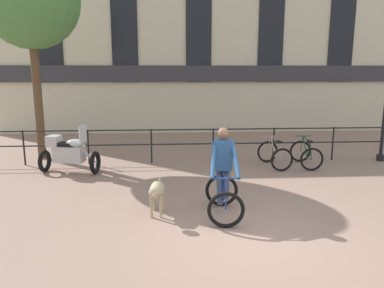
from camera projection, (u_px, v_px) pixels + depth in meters
The scene contains 9 objects.
ground_plane at pixel (249, 236), 6.42m from camera, with size 60.00×60.00×0.00m, color #8E7060.
canal_railing at pixel (213, 139), 11.36m from camera, with size 15.05×0.05×1.05m.
building_facade at pixel (198, 38), 16.35m from camera, with size 18.00×0.72×8.27m.
cyclist_with_bike at pixel (223, 176), 7.28m from camera, with size 0.76×1.22×1.70m.
dog at pixel (157, 191), 7.24m from camera, with size 0.34×1.02×0.69m.
parked_motorcycle at pixel (69, 153), 10.22m from camera, with size 1.66×0.90×1.35m.
parked_bicycle_near_lamp at pixel (275, 155), 10.90m from camera, with size 0.79×1.18×0.86m.
parked_bicycle_mid_left at pixel (306, 154), 10.96m from camera, with size 0.71×1.14×0.86m.
tree_canalside_left at pixel (30, 0), 11.07m from camera, with size 2.93×2.93×6.31m.
Camera 1 is at (-1.38, -5.90, 2.83)m, focal length 35.00 mm.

